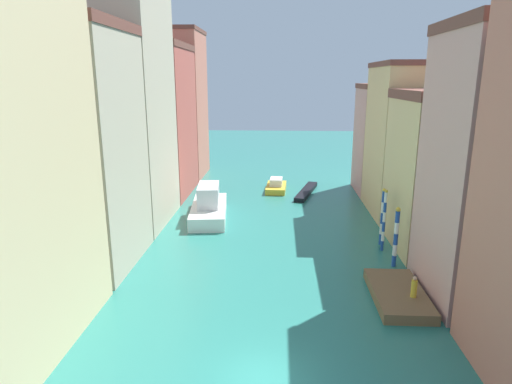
{
  "coord_description": "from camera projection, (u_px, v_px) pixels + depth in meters",
  "views": [
    {
      "loc": [
        0.57,
        -17.74,
        13.67
      ],
      "look_at": [
        -1.89,
        29.21,
        1.5
      ],
      "focal_mm": 30.84,
      "sensor_mm": 36.0,
      "label": 1
    }
  ],
  "objects": [
    {
      "name": "person_on_dock",
      "position": [
        414.0,
        287.0,
        26.84
      ],
      "size": [
        0.36,
        0.36,
        1.37
      ],
      "color": "gold",
      "rests_on": "waterfront_dock"
    },
    {
      "name": "building_right_3",
      "position": [
        412.0,
        140.0,
        44.4
      ],
      "size": [
        7.88,
        9.94,
        15.27
      ],
      "color": "#DBB77A",
      "rests_on": "ground"
    },
    {
      "name": "building_right_1",
      "position": [
        503.0,
        167.0,
        26.37
      ],
      "size": [
        7.88,
        8.13,
        17.0
      ],
      "color": "tan",
      "rests_on": "ground"
    },
    {
      "name": "building_left_1",
      "position": [
        76.0,
        148.0,
        31.62
      ],
      "size": [
        7.88,
        9.36,
        17.55
      ],
      "color": "#BCB299",
      "rests_on": "ground"
    },
    {
      "name": "waterfront_dock",
      "position": [
        398.0,
        294.0,
        28.0
      ],
      "size": [
        3.18,
        6.35,
        0.66
      ],
      "color": "brown",
      "rests_on": "ground"
    },
    {
      "name": "building_left_4",
      "position": [
        175.0,
        105.0,
        61.72
      ],
      "size": [
        7.88,
        9.38,
        20.18
      ],
      "color": "#C6705B",
      "rests_on": "ground"
    },
    {
      "name": "building_left_3",
      "position": [
        156.0,
        121.0,
        51.93
      ],
      "size": [
        7.88,
        11.24,
        17.6
      ],
      "color": "#B25147",
      "rests_on": "ground"
    },
    {
      "name": "building_right_4",
      "position": [
        390.0,
        139.0,
        53.13
      ],
      "size": [
        7.88,
        7.55,
        13.09
      ],
      "color": "tan",
      "rests_on": "ground"
    },
    {
      "name": "mooring_pole_2",
      "position": [
        382.0,
        216.0,
        36.73
      ],
      "size": [
        0.29,
        0.29,
        4.92
      ],
      "color": "#1E479E",
      "rests_on": "ground"
    },
    {
      "name": "gondola_black",
      "position": [
        306.0,
        191.0,
        53.74
      ],
      "size": [
        3.33,
        8.74,
        0.53
      ],
      "color": "black",
      "rests_on": "ground"
    },
    {
      "name": "ground_plane",
      "position": [
        272.0,
        218.0,
        44.29
      ],
      "size": [
        154.0,
        154.0,
        0.0
      ],
      "primitive_type": "plane",
      "color": "#28756B"
    },
    {
      "name": "mooring_pole_1",
      "position": [
        384.0,
        220.0,
        35.43
      ],
      "size": [
        0.27,
        0.27,
        5.14
      ],
      "color": "#1E479E",
      "rests_on": "ground"
    },
    {
      "name": "mooring_pole_0",
      "position": [
        396.0,
        236.0,
        32.44
      ],
      "size": [
        0.35,
        0.35,
        4.62
      ],
      "color": "#1E479E",
      "rests_on": "ground"
    },
    {
      "name": "building_right_2",
      "position": [
        446.0,
        171.0,
        35.39
      ],
      "size": [
        7.88,
        9.34,
        12.84
      ],
      "color": "#DBB77A",
      "rests_on": "ground"
    },
    {
      "name": "building_left_2",
      "position": [
        122.0,
        107.0,
        40.74
      ],
      "size": [
        7.88,
        10.49,
        22.18
      ],
      "color": "#BCB299",
      "rests_on": "ground"
    },
    {
      "name": "motorboat_0",
      "position": [
        276.0,
        186.0,
        55.11
      ],
      "size": [
        2.63,
        5.3,
        1.58
      ],
      "color": "gold",
      "rests_on": "ground"
    },
    {
      "name": "vaporetto_white",
      "position": [
        209.0,
        206.0,
        44.3
      ],
      "size": [
        4.29,
        9.69,
        3.38
      ],
      "color": "white",
      "rests_on": "ground"
    }
  ]
}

